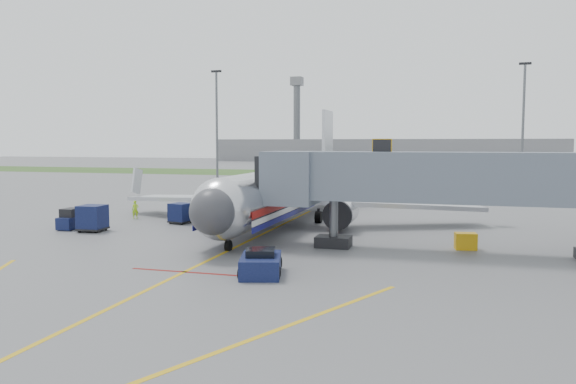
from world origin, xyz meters
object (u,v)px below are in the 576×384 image
(pushback_tug, at_px, (261,264))
(belt_loader, at_px, (259,215))
(baggage_tug, at_px, (71,220))
(airliner, at_px, (288,191))
(ramp_worker, at_px, (135,210))

(pushback_tug, bearing_deg, belt_loader, 109.25)
(pushback_tug, distance_m, belt_loader, 19.75)
(belt_loader, bearing_deg, baggage_tug, -146.48)
(airliner, relative_size, belt_loader, 8.59)
(baggage_tug, xyz_separation_m, ramp_worker, (1.61, 6.57, 0.09))
(baggage_tug, height_order, ramp_worker, baggage_tug)
(belt_loader, relative_size, ramp_worker, 2.60)
(airliner, distance_m, ramp_worker, 13.69)
(pushback_tug, bearing_deg, ramp_worker, 135.87)
(pushback_tug, bearing_deg, airliner, 102.03)
(pushback_tug, relative_size, belt_loader, 0.87)
(airliner, distance_m, baggage_tug, 17.35)
(belt_loader, xyz_separation_m, ramp_worker, (-10.92, -1.73, 0.31))
(airliner, xyz_separation_m, belt_loader, (-2.51, -0.11, -2.16))
(pushback_tug, relative_size, ramp_worker, 2.25)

